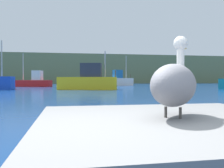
# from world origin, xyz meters

# --- Properties ---
(hillside_backdrop) EXTENTS (140.00, 16.95, 7.94)m
(hillside_backdrop) POSITION_xyz_m (0.00, 71.56, 3.97)
(hillside_backdrop) COLOR #6B7A51
(hillside_backdrop) RESTS_ON ground
(pier_dock) EXTENTS (2.89, 2.70, 0.67)m
(pier_dock) POSITION_xyz_m (0.74, 0.48, 0.34)
(pier_dock) COLOR gray
(pier_dock) RESTS_ON ground
(pelican) EXTENTS (0.98, 1.19, 0.93)m
(pelican) POSITION_xyz_m (0.75, 0.49, 1.04)
(pelican) COLOR gray
(pelican) RESTS_ON pier_dock
(fishing_boat_yellow) EXTENTS (6.50, 3.46, 4.10)m
(fishing_boat_yellow) POSITION_xyz_m (1.91, 24.33, 0.99)
(fishing_boat_yellow) COLOR yellow
(fishing_boat_yellow) RESTS_ON ground
(fishing_boat_white) EXTENTS (5.41, 3.26, 5.25)m
(fishing_boat_white) POSITION_xyz_m (8.45, 39.71, 0.92)
(fishing_boat_white) COLOR white
(fishing_boat_white) RESTS_ON ground
(fishing_boat_red) EXTENTS (5.59, 3.16, 5.04)m
(fishing_boat_red) POSITION_xyz_m (-5.18, 36.33, 0.77)
(fishing_boat_red) COLOR red
(fishing_boat_red) RESTS_ON ground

